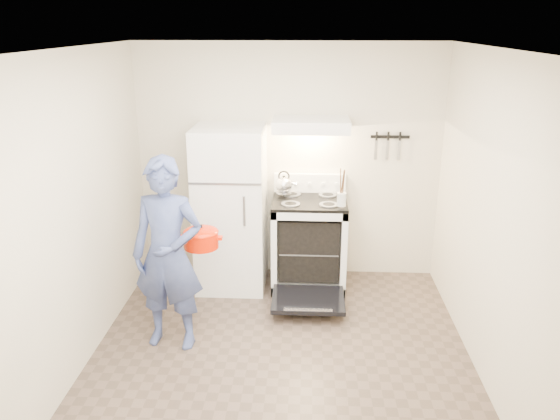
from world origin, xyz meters
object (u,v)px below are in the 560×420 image
object	(u,v)px
stove_body	(309,244)
tea_kettle	(284,184)
refrigerator	(231,209)
person	(168,255)
dutch_oven	(201,240)

from	to	relation	value
stove_body	tea_kettle	world-z (taller)	tea_kettle
refrigerator	tea_kettle	size ratio (longest dim) A/B	6.31
person	tea_kettle	bearing A→B (deg)	61.59
refrigerator	dutch_oven	bearing A→B (deg)	-98.17
tea_kettle	dutch_oven	size ratio (longest dim) A/B	0.72
refrigerator	dutch_oven	world-z (taller)	refrigerator
stove_body	person	world-z (taller)	person
tea_kettle	person	size ratio (longest dim) A/B	0.16
stove_body	person	bearing A→B (deg)	-134.61
tea_kettle	person	bearing A→B (deg)	-124.63
stove_body	tea_kettle	size ratio (longest dim) A/B	3.41
dutch_oven	person	bearing A→B (deg)	-134.68
tea_kettle	refrigerator	bearing A→B (deg)	-164.89
tea_kettle	person	world-z (taller)	person
refrigerator	dutch_oven	size ratio (longest dim) A/B	4.55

